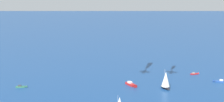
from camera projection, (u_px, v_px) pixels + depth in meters
motorboat_far_stbd at (195, 74)px, 196.86m from camera, size 5.60×1.67×1.61m
motorboat_offshore at (22, 87)px, 168.82m from camera, size 6.16×2.50×1.74m
sailboat_trailing at (166, 80)px, 165.75m from camera, size 4.90×8.25×10.38m
motorboat_outer_ring_a at (219, 81)px, 179.50m from camera, size 6.90×5.19×2.03m
motorboat_outer_ring_c at (132, 85)px, 171.89m from camera, size 4.23×9.29×2.61m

